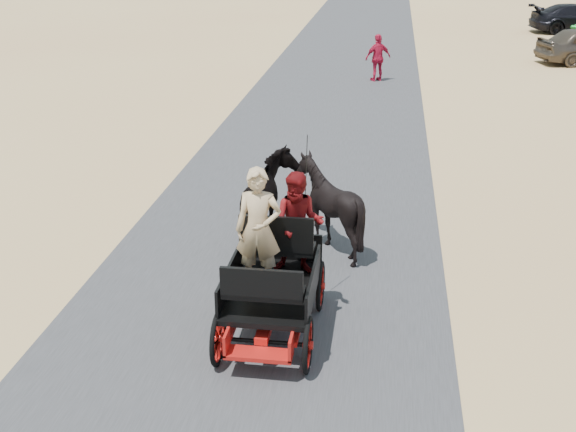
# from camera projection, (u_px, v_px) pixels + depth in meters

# --- Properties ---
(ground) EXTENTS (140.00, 140.00, 0.00)m
(ground) POSITION_uv_depth(u_px,v_px,m) (260.00, 298.00, 11.63)
(ground) COLOR tan
(road) EXTENTS (6.00, 140.00, 0.01)m
(road) POSITION_uv_depth(u_px,v_px,m) (260.00, 298.00, 11.63)
(road) COLOR #38383A
(road) RESTS_ON ground
(carriage) EXTENTS (1.30, 2.40, 0.72)m
(carriage) POSITION_uv_depth(u_px,v_px,m) (273.00, 310.00, 10.56)
(carriage) COLOR black
(carriage) RESTS_ON ground
(horse_left) EXTENTS (0.91, 2.01, 1.70)m
(horse_left) POSITION_uv_depth(u_px,v_px,m) (269.00, 203.00, 13.19)
(horse_left) COLOR black
(horse_left) RESTS_ON ground
(horse_right) EXTENTS (1.37, 1.54, 1.70)m
(horse_right) POSITION_uv_depth(u_px,v_px,m) (329.00, 206.00, 13.05)
(horse_right) COLOR black
(horse_right) RESTS_ON ground
(driver_man) EXTENTS (0.66, 0.43, 1.80)m
(driver_man) POSITION_uv_depth(u_px,v_px,m) (258.00, 229.00, 10.15)
(driver_man) COLOR tan
(driver_man) RESTS_ON carriage
(passenger_woman) EXTENTS (0.77, 0.60, 1.58)m
(passenger_woman) POSITION_uv_depth(u_px,v_px,m) (299.00, 224.00, 10.63)
(passenger_woman) COLOR #660C0F
(passenger_woman) RESTS_ON carriage
(pedestrian) EXTENTS (1.09, 0.85, 1.73)m
(pedestrian) POSITION_uv_depth(u_px,v_px,m) (378.00, 58.00, 26.71)
(pedestrian) COLOR #B01433
(pedestrian) RESTS_ON ground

